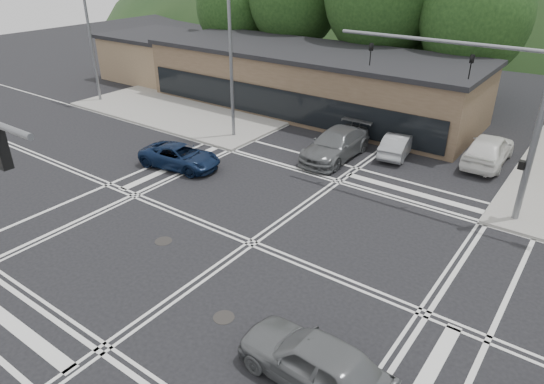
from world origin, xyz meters
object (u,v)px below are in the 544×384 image
Objects in this scene: car_blue_west at (180,156)px; car_queue_a at (398,144)px; car_grey_center at (315,361)px; car_northbound at (336,144)px; car_queue_b at (489,149)px.

car_queue_a is at bearing -54.54° from car_blue_west.
car_grey_center reaches higher than car_blue_west.
car_queue_a reaches higher than car_blue_west.
car_northbound reaches higher than car_blue_west.
car_grey_center is 0.83× the size of car_northbound.
car_queue_a is at bearing 19.46° from car_queue_b.
car_blue_west is 16.83m from car_queue_b.
car_northbound reaches higher than car_queue_a.
car_queue_b reaches higher than car_grey_center.
car_grey_center is 1.17× the size of car_queue_a.
car_grey_center reaches higher than car_queue_a.
car_grey_center is at bearing -63.40° from car_northbound.
car_queue_b reaches higher than car_queue_a.
car_blue_west is at bearing -135.91° from car_northbound.
car_queue_b is 0.91× the size of car_northbound.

